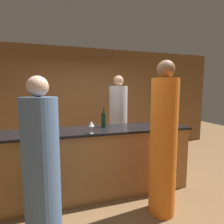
# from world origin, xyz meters

# --- Properties ---
(ground_plane) EXTENTS (14.00, 14.00, 0.00)m
(ground_plane) POSITION_xyz_m (0.00, 0.00, 0.00)
(ground_plane) COLOR brown
(back_wall) EXTENTS (8.00, 0.06, 2.80)m
(back_wall) POSITION_xyz_m (0.00, 2.14, 1.40)
(back_wall) COLOR brown
(back_wall) RESTS_ON ground_plane
(bar_counter) EXTENTS (2.97, 0.66, 1.05)m
(bar_counter) POSITION_xyz_m (0.00, 0.00, 0.53)
(bar_counter) COLOR #996638
(bar_counter) RESTS_ON ground_plane
(bartender) EXTENTS (0.38, 0.38, 1.98)m
(bartender) POSITION_xyz_m (0.61, 0.86, 0.92)
(bartender) COLOR #B2B2B7
(bartender) RESTS_ON ground_plane
(guest_0) EXTENTS (0.35, 0.35, 2.03)m
(guest_0) POSITION_xyz_m (0.71, -0.71, 0.95)
(guest_0) COLOR orange
(guest_0) RESTS_ON ground_plane
(guest_1) EXTENTS (0.38, 0.38, 1.80)m
(guest_1) POSITION_xyz_m (-0.79, -0.74, 0.83)
(guest_1) COLOR #4C6B93
(guest_1) RESTS_ON ground_plane
(wine_bottle_0) EXTENTS (0.08, 0.08, 0.32)m
(wine_bottle_0) POSITION_xyz_m (0.10, 0.11, 1.18)
(wine_bottle_0) COLOR black
(wine_bottle_0) RESTS_ON bar_counter
(wine_glass_0) EXTENTS (0.08, 0.08, 0.18)m
(wine_glass_0) POSITION_xyz_m (-0.17, -0.27, 1.19)
(wine_glass_0) COLOR silver
(wine_glass_0) RESTS_ON bar_counter
(wine_glass_1) EXTENTS (0.07, 0.07, 0.15)m
(wine_glass_1) POSITION_xyz_m (-0.84, -0.28, 1.17)
(wine_glass_1) COLOR silver
(wine_glass_1) RESTS_ON bar_counter
(wine_glass_2) EXTENTS (0.08, 0.08, 0.16)m
(wine_glass_2) POSITION_xyz_m (-0.76, -0.22, 1.18)
(wine_glass_2) COLOR silver
(wine_glass_2) RESTS_ON bar_counter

